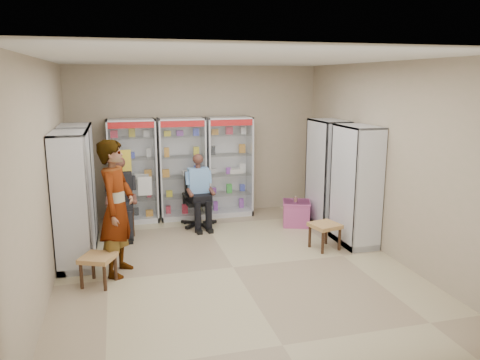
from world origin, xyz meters
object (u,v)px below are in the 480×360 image
object	(u,v)px
wooden_chair	(122,209)
standing_man	(117,208)
cabinet_back_mid	(182,169)
cabinet_back_right	(229,167)
seated_shopkeeper	(198,193)
cabinet_left_far	(79,184)
office_chair	(198,199)
pink_trunk	(296,213)
woven_stool_a	(325,236)
cabinet_back_left	(133,171)
cabinet_right_far	(327,173)
woven_stool_b	(99,270)
cabinet_right_near	(356,186)
cabinet_left_near	(73,200)

from	to	relation	value
wooden_chair	standing_man	world-z (taller)	standing_man
cabinet_back_mid	cabinet_back_right	size ratio (longest dim) A/B	1.00
standing_man	seated_shopkeeper	bearing A→B (deg)	-16.81
cabinet_back_mid	cabinet_left_far	world-z (taller)	same
office_chair	standing_man	bearing A→B (deg)	-131.17
pink_trunk	woven_stool_a	world-z (taller)	pink_trunk
cabinet_back_left	pink_trunk	world-z (taller)	cabinet_back_left
wooden_chair	cabinet_back_mid	bearing A→B (deg)	31.31
cabinet_right_far	office_chair	xyz separation A→B (m)	(-2.37, 0.55, -0.49)
woven_stool_a	woven_stool_b	size ratio (longest dim) A/B	1.04
cabinet_right_far	standing_man	xyz separation A→B (m)	(-3.85, -1.37, -0.03)
cabinet_left_far	wooden_chair	distance (m)	0.89
wooden_chair	woven_stool_b	world-z (taller)	wooden_chair
cabinet_right_near	seated_shopkeeper	size ratio (longest dim) A/B	1.54
wooden_chair	woven_stool_a	xyz separation A→B (m)	(3.19, -1.62, -0.26)
seated_shopkeeper	woven_stool_a	bearing A→B (deg)	-47.71
cabinet_right_near	wooden_chair	xyz separation A→B (m)	(-3.78, 1.50, -0.53)
cabinet_back_right	office_chair	world-z (taller)	cabinet_back_right
wooden_chair	office_chair	bearing A→B (deg)	6.28
cabinet_back_left	woven_stool_a	bearing A→B (deg)	-38.58
cabinet_left_near	pink_trunk	distance (m)	4.09
cabinet_right_far	cabinet_left_far	distance (m)	4.46
cabinet_back_right	woven_stool_a	distance (m)	2.69
cabinet_back_right	woven_stool_a	size ratio (longest dim) A/B	4.66
cabinet_right_near	cabinet_left_near	distance (m)	4.46
cabinet_back_mid	office_chair	distance (m)	0.78
standing_man	cabinet_right_far	bearing A→B (deg)	-49.04
cabinet_back_right	seated_shopkeeper	world-z (taller)	cabinet_back_right
cabinet_back_left	wooden_chair	size ratio (longest dim) A/B	2.13
cabinet_back_right	pink_trunk	world-z (taller)	cabinet_back_right
cabinet_right_near	wooden_chair	bearing A→B (deg)	68.36
cabinet_right_near	cabinet_left_near	bearing A→B (deg)	87.43
cabinet_back_right	cabinet_right_far	bearing A→B (deg)	-34.73
cabinet_back_right	wooden_chair	size ratio (longest dim) A/B	2.13
cabinet_back_right	cabinet_right_far	size ratio (longest dim) A/B	1.00
cabinet_right_near	woven_stool_a	xyz separation A→B (m)	(-0.59, -0.12, -0.79)
cabinet_left_far	seated_shopkeeper	size ratio (longest dim) A/B	1.54
cabinet_back_right	pink_trunk	bearing A→B (deg)	-44.51
cabinet_right_near	cabinet_left_far	world-z (taller)	same
cabinet_back_left	pink_trunk	bearing A→B (deg)	-19.42
cabinet_left_far	woven_stool_a	xyz separation A→B (m)	(3.87, -1.42, -0.79)
cabinet_back_left	seated_shopkeeper	bearing A→B (deg)	-28.41
cabinet_back_mid	standing_man	xyz separation A→B (m)	(-1.27, -2.50, -0.03)
cabinet_back_right	pink_trunk	xyz separation A→B (m)	(1.06, -1.04, -0.77)
cabinet_right_far	cabinet_right_near	distance (m)	1.10
pink_trunk	woven_stool_b	distance (m)	3.99
wooden_chair	woven_stool_b	bearing A→B (deg)	-99.45
cabinet_back_right	cabinet_left_far	bearing A→B (deg)	-161.81
cabinet_back_right	woven_stool_a	world-z (taller)	cabinet_back_right
cabinet_left_far	cabinet_left_near	distance (m)	1.10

